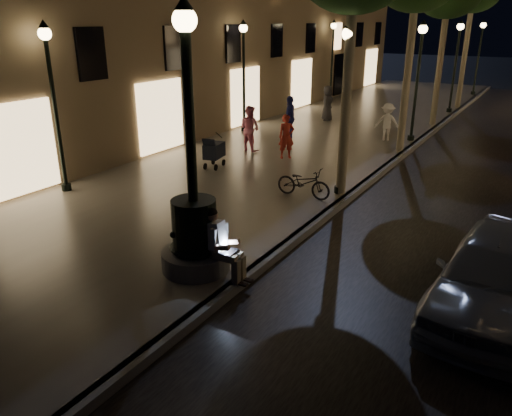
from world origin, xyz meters
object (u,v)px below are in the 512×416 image
Objects in this scene: lamp_curb_b at (419,66)px; seated_man_laptop at (220,242)px; stroller at (214,151)px; car_front at (495,274)px; fountain_lamppost at (194,223)px; pedestrian_pink at (250,128)px; lamp_curb_a at (345,88)px; bicycle at (304,183)px; pedestrian_white at (387,122)px; lamp_left_c at (333,51)px; pedestrian_dark at (327,103)px; lamp_left_b at (244,62)px; pedestrian_blue at (290,118)px; lamp_left_a at (52,87)px; lamp_curb_d at (480,48)px; lamp_curb_c at (457,55)px; pedestrian_red at (286,137)px.

seated_man_laptop is at bearing -90.35° from lamp_curb_b.
car_front reaches higher than stroller.
pedestrian_pink is at bearing 115.24° from fountain_lamppost.
bicycle is at bearing -130.58° from lamp_curb_a.
lamp_curb_a reaches higher than pedestrian_white.
lamp_curb_a is 3.07× the size of pedestrian_white.
lamp_left_c reaches higher than pedestrian_dark.
lamp_left_b is at bearing 142.62° from car_front.
stroller is (-4.02, 6.29, -0.41)m from fountain_lamppost.
pedestrian_dark is (-0.33, 4.74, -0.05)m from pedestrian_blue.
bicycle is (6.35, -16.88, -2.60)m from lamp_left_c.
lamp_left_a is 13.18m from pedestrian_white.
pedestrian_pink is (-4.92, 2.96, -2.16)m from lamp_curb_a.
lamp_left_b is 9.71m from bicycle.
pedestrian_blue reaches higher than pedestrian_pink.
lamp_left_c is 23.60m from car_front.
lamp_curb_a is 1.00× the size of lamp_curb_d.
lamp_curb_b is at bearing 47.39° from stroller.
lamp_left_c reaches higher than seated_man_laptop.
fountain_lamppost is 1.08× the size of lamp_curb_b.
lamp_curb_c is 16.59m from stroller.
lamp_curb_d is at bearing 90.00° from lamp_curb_a.
pedestrian_red is (-7.88, 7.00, 0.23)m from car_front.
seated_man_laptop is 9.23m from pedestrian_red.
lamp_curb_d is 14.68m from pedestrian_dark.
bicycle is at bearing -47.27° from lamp_left_b.
lamp_curb_c reaches higher than bicycle.
pedestrian_blue reaches higher than pedestrian_red.
pedestrian_dark is at bearing -68.55° from lamp_left_c.
pedestrian_dark is at bearing 115.25° from lamp_curb_a.
lamp_curb_c is at bearing -49.28° from pedestrian_dark.
car_front is at bearing 17.50° from fountain_lamppost.
fountain_lamppost reaches higher than pedestrian_red.
lamp_curb_a reaches higher than car_front.
lamp_left_c is 2.79× the size of pedestrian_dark.
lamp_curb_a is 1.00× the size of lamp_curb_c.
lamp_curb_b is 6.58m from pedestrian_red.
lamp_left_b is at bearing 42.47° from bicycle.
pedestrian_dark is 1.05× the size of bicycle.
lamp_curb_a is 1.00× the size of lamp_left_b.
lamp_curb_a is 16.00m from lamp_curb_c.
lamp_curb_c is 12.26m from lamp_left_b.
lamp_left_a is at bearing -109.54° from lamp_curb_c.
lamp_left_b is (-6.40, 12.00, 2.02)m from fountain_lamppost.
lamp_left_c is at bearing 20.36° from bicycle.
seated_man_laptop is at bearing -90.82° from lamp_curb_a.
stroller is 0.70× the size of pedestrian_dark.
pedestrian_white reaches higher than bicycle.
lamp_left_b is 5.33m from pedestrian_dark.
seated_man_laptop is 7.81m from stroller.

